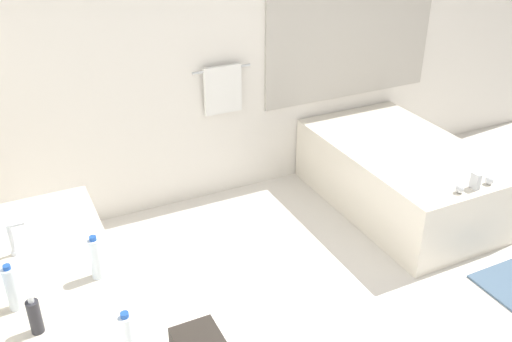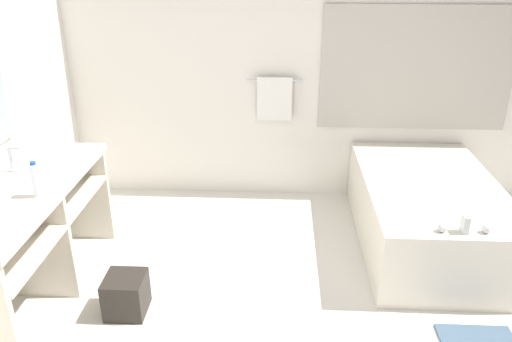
{
  "view_description": "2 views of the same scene",
  "coord_description": "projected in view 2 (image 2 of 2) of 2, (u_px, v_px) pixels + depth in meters",
  "views": [
    {
      "loc": [
        -1.99,
        -1.91,
        2.6
      ],
      "look_at": [
        -0.48,
        1.17,
        0.75
      ],
      "focal_mm": 40.0,
      "sensor_mm": 36.0,
      "label": 1
    },
    {
      "loc": [
        -0.24,
        -2.28,
        2.23
      ],
      "look_at": [
        -0.41,
        1.07,
        0.74
      ],
      "focal_mm": 35.0,
      "sensor_mm": 36.0,
      "label": 2
    }
  ],
  "objects": [
    {
      "name": "wall_back_with_blinds",
      "position": [
        312.0,
        57.0,
        4.46
      ],
      "size": [
        7.4,
        0.13,
        2.7
      ],
      "color": "white",
      "rests_on": "ground_plane"
    },
    {
      "name": "vanity_counter",
      "position": [
        29.0,
        217.0,
        3.29
      ],
      "size": [
        0.59,
        1.6,
        0.84
      ],
      "color": "beige",
      "rests_on": "ground_plane"
    },
    {
      "name": "sink_faucet",
      "position": [
        11.0,
        159.0,
        3.37
      ],
      "size": [
        0.09,
        0.04,
        0.18
      ],
      "color": "silver",
      "rests_on": "vanity_counter"
    },
    {
      "name": "bathtub",
      "position": [
        427.0,
        210.0,
        4.02
      ],
      "size": [
        1.04,
        1.73,
        0.68
      ],
      "color": "silver",
      "rests_on": "ground_plane"
    },
    {
      "name": "water_bottle_3",
      "position": [
        36.0,
        180.0,
        3.01
      ],
      "size": [
        0.06,
        0.06,
        0.23
      ],
      "color": "white",
      "rests_on": "vanity_counter"
    },
    {
      "name": "waste_bin",
      "position": [
        126.0,
        295.0,
        3.31
      ],
      "size": [
        0.26,
        0.26,
        0.27
      ],
      "color": "#2D2823",
      "rests_on": "ground_plane"
    }
  ]
}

